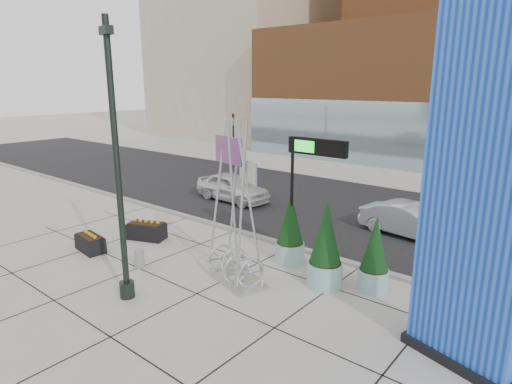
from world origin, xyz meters
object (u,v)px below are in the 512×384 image
Objects in this scene: lamp_post at (119,192)px; public_art_sculpture at (235,240)px; blue_pylon at (484,189)px; concrete_bollard at (139,258)px; overhead_street_sign at (312,158)px; car_white_west at (233,187)px; car_silver_mid at (410,221)px.

public_art_sculpture is (1.75, 2.96, -1.89)m from lamp_post.
concrete_bollard is at bearing -154.23° from blue_pylon.
overhead_street_sign reaches higher than concrete_bollard.
concrete_bollard is (-1.55, 1.57, -2.96)m from lamp_post.
car_silver_mid is at bearing -84.29° from car_white_west.
overhead_street_sign is (1.36, 2.31, 2.52)m from public_art_sculpture.
overhead_street_sign reaches higher than car_white_west.
concrete_bollard is 0.15× the size of overhead_street_sign.
car_silver_mid is at bearing 74.63° from overhead_street_sign.
car_silver_mid is at bearing 86.63° from public_art_sculpture.
blue_pylon is 9.20m from car_silver_mid.
public_art_sculpture is 1.20× the size of car_white_west.
concrete_bollard is at bearing -141.07° from overhead_street_sign.
lamp_post reaches higher than car_white_west.
overhead_street_sign is 1.03× the size of car_white_west.
lamp_post is 6.15m from overhead_street_sign.
public_art_sculpture is at bearing 166.56° from car_silver_mid.
overhead_street_sign is 9.93m from car_white_west.
car_silver_mid is at bearing 55.84° from concrete_bollard.
overhead_street_sign is at bearing 38.48° from concrete_bollard.
car_white_west is (-8.05, 4.88, -3.16)m from overhead_street_sign.
concrete_bollard is at bearing -156.00° from car_white_west.
lamp_post is 3.69m from concrete_bollard.
lamp_post is at bearing -151.62° from car_white_west.
concrete_bollard is (-3.30, -1.39, -1.07)m from public_art_sculpture.
public_art_sculpture is 3.73m from concrete_bollard.
concrete_bollard is 6.95m from overhead_street_sign.
lamp_post is 3.92m from public_art_sculpture.
blue_pylon is at bearing -114.69° from car_white_west.
public_art_sculpture is 1.28× the size of car_silver_mid.
blue_pylon is at bearing -20.17° from overhead_street_sign.
concrete_bollard is at bearing 152.95° from car_silver_mid.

